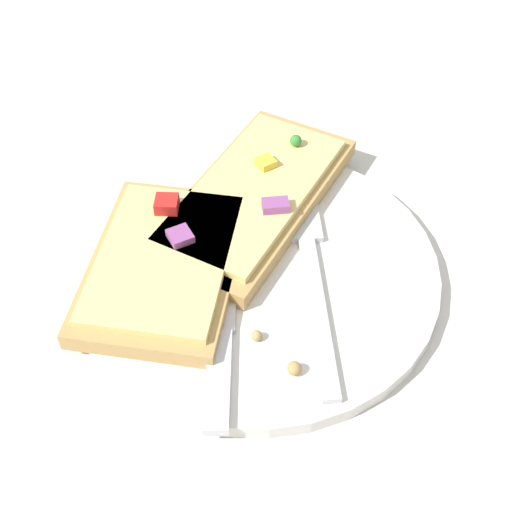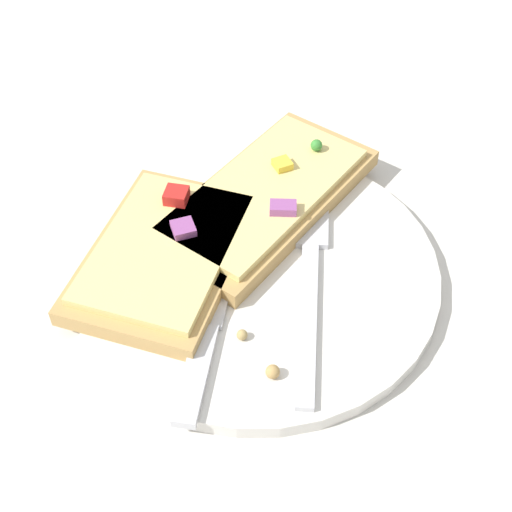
{
  "view_description": "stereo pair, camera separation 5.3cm",
  "coord_description": "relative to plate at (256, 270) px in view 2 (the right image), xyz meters",
  "views": [
    {
      "loc": [
        0.27,
        0.24,
        0.41
      ],
      "look_at": [
        0.0,
        0.0,
        0.02
      ],
      "focal_mm": 50.0,
      "sensor_mm": 36.0,
      "label": 1
    },
    {
      "loc": [
        0.23,
        0.28,
        0.41
      ],
      "look_at": [
        0.0,
        0.0,
        0.02
      ],
      "focal_mm": 50.0,
      "sensor_mm": 36.0,
      "label": 2
    }
  ],
  "objects": [
    {
      "name": "ground_plane",
      "position": [
        0.0,
        0.0,
        -0.01
      ],
      "size": [
        4.0,
        4.0,
        0.0
      ],
      "primitive_type": "plane",
      "color": "beige"
    },
    {
      "name": "plate",
      "position": [
        0.0,
        0.0,
        0.0
      ],
      "size": [
        0.28,
        0.28,
        0.01
      ],
      "color": "silver",
      "rests_on": "ground"
    },
    {
      "name": "fork",
      "position": [
        -0.03,
        0.02,
        0.01
      ],
      "size": [
        0.17,
        0.18,
        0.01
      ],
      "rotation": [
        0.0,
        0.0,
        3.94
      ],
      "color": "silver",
      "rests_on": "plate"
    },
    {
      "name": "knife",
      "position": [
        0.06,
        0.02,
        0.01
      ],
      "size": [
        0.17,
        0.15,
        0.01
      ],
      "rotation": [
        0.0,
        0.0,
        3.86
      ],
      "color": "silver",
      "rests_on": "plate"
    },
    {
      "name": "pizza_slice_main",
      "position": [
        -0.05,
        -0.05,
        0.02
      ],
      "size": [
        0.22,
        0.14,
        0.03
      ],
      "rotation": [
        0.0,
        0.0,
        3.37
      ],
      "color": "tan",
      "rests_on": "plate"
    },
    {
      "name": "pizza_slice_corner",
      "position": [
        0.05,
        -0.05,
        0.02
      ],
      "size": [
        0.19,
        0.17,
        0.03
      ],
      "rotation": [
        0.0,
        0.0,
        3.7
      ],
      "color": "tan",
      "rests_on": "plate"
    },
    {
      "name": "crumb_scatter",
      "position": [
        0.05,
        0.01,
        0.01
      ],
      "size": [
        0.06,
        0.16,
        0.01
      ],
      "color": "tan",
      "rests_on": "plate"
    }
  ]
}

